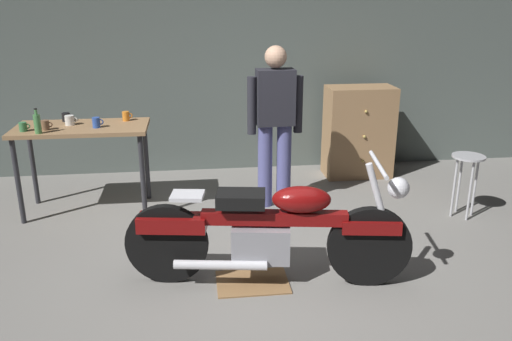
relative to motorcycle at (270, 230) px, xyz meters
name	(u,v)px	position (x,y,z in m)	size (l,w,h in m)	color
ground_plane	(267,274)	(0.00, 0.12, -0.45)	(12.00, 12.00, 0.00)	gray
back_wall	(235,45)	(0.00, 2.92, 1.10)	(8.00, 0.12, 3.10)	#56605B
workbench	(82,137)	(-1.65, 1.67, 0.34)	(1.30, 0.64, 0.90)	#99724C
motorcycle	(270,230)	(0.00, 0.00, 0.00)	(2.17, 0.66, 1.00)	black
person_standing	(275,120)	(0.28, 1.58, 0.48)	(0.57, 0.23, 1.67)	#535590
shop_stool	(467,169)	(2.13, 1.05, 0.05)	(0.32, 0.32, 0.64)	#B2B2B7
wooden_dresser	(358,132)	(1.45, 2.42, 0.10)	(0.80, 0.47, 1.10)	#99724C
drip_tray	(252,282)	(-0.13, 0.01, -0.44)	(0.56, 0.40, 0.01)	olive
mug_white_ceramic	(70,120)	(-1.77, 1.72, 0.50)	(0.12, 0.09, 0.10)	white
mug_green_speckled	(23,127)	(-2.15, 1.52, 0.49)	(0.10, 0.07, 0.09)	#3D7F4C
mug_black_matte	(66,117)	(-1.84, 1.89, 0.50)	(0.11, 0.08, 0.09)	black
mug_orange_travel	(126,116)	(-1.23, 1.85, 0.50)	(0.10, 0.07, 0.10)	orange
mug_brown_stoneware	(45,125)	(-1.96, 1.55, 0.50)	(0.11, 0.07, 0.09)	brown
mug_blue_enamel	(96,123)	(-1.48, 1.58, 0.50)	(0.11, 0.07, 0.10)	#2D51AD
bottle	(37,123)	(-1.99, 1.42, 0.55)	(0.06, 0.06, 0.24)	#4C8C4C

